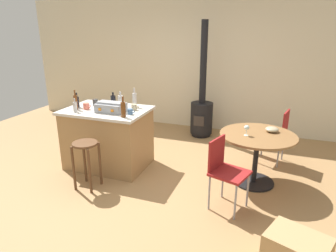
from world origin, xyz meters
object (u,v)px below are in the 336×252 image
object	(u,v)px
folding_chair_far	(225,168)
bottle_5	(76,102)
wooden_stool	(86,155)
cup_2	(134,107)
cup_3	(130,112)
kitchen_island	(108,138)
bottle_6	(75,107)
serving_bowl	(272,129)
cup_1	(95,102)
wood_stove	(202,110)
bottle_0	(123,109)
cup_0	(86,106)
bottle_2	(135,100)
folding_chair_near	(276,132)
wine_glass	(247,128)
toolbox	(111,107)
dining_table	(257,146)
bottle_3	(120,100)
bottle_4	(113,100)
bottle_1	(77,102)

from	to	relation	value
folding_chair_far	bottle_5	distance (m)	2.42
wooden_stool	bottle_5	size ratio (longest dim) A/B	2.22
cup_2	cup_3	world-z (taller)	cup_2
kitchen_island	wooden_stool	size ratio (longest dim) A/B	1.91
folding_chair_far	bottle_6	size ratio (longest dim) A/B	4.21
serving_bowl	cup_1	bearing A→B (deg)	-175.11
wooden_stool	wood_stove	bearing A→B (deg)	69.32
wooden_stool	bottle_0	bearing A→B (deg)	49.82
cup_0	serving_bowl	size ratio (longest dim) A/B	0.69
bottle_0	cup_0	world-z (taller)	bottle_0
bottle_6	cup_1	world-z (taller)	bottle_6
cup_3	cup_0	bearing A→B (deg)	177.97
wooden_stool	bottle_2	size ratio (longest dim) A/B	2.21
folding_chair_near	wine_glass	xyz separation A→B (m)	(-0.39, -0.91, 0.31)
toolbox	dining_table	bearing A→B (deg)	8.10
cup_0	cup_2	size ratio (longest dim) A/B	1.04
toolbox	cup_3	distance (m)	0.33
folding_chair_far	bottle_6	world-z (taller)	bottle_6
dining_table	cup_1	size ratio (longest dim) A/B	8.89
kitchen_island	folding_chair_near	bearing A→B (deg)	22.05
wine_glass	cup_0	bearing A→B (deg)	-175.42
folding_chair_near	serving_bowl	xyz separation A→B (m)	(-0.07, -0.64, 0.24)
dining_table	bottle_5	xyz separation A→B (m)	(-2.65, -0.35, 0.48)
bottle_3	wooden_stool	bearing A→B (deg)	-91.08
dining_table	bottle_3	distance (m)	2.17
bottle_2	bottle_6	distance (m)	0.89
folding_chair_near	cup_2	world-z (taller)	cup_2
folding_chair_far	cup_0	bearing A→B (deg)	168.44
bottle_6	serving_bowl	world-z (taller)	bottle_6
bottle_4	serving_bowl	world-z (taller)	bottle_4
dining_table	cup_0	xyz separation A→B (m)	(-2.51, -0.29, 0.41)
dining_table	folding_chair_far	bearing A→B (deg)	-112.87
cup_0	cup_2	distance (m)	0.73
kitchen_island	bottle_6	bearing A→B (deg)	-138.84
bottle_4	cup_2	xyz separation A→B (m)	(0.48, -0.21, -0.03)
folding_chair_far	bottle_2	size ratio (longest dim) A/B	2.92
folding_chair_far	bottle_0	size ratio (longest dim) A/B	2.98
bottle_1	serving_bowl	xyz separation A→B (m)	(2.88, 0.41, -0.25)
kitchen_island	dining_table	xyz separation A→B (m)	(2.23, 0.19, 0.09)
dining_table	toolbox	distance (m)	2.15
toolbox	serving_bowl	size ratio (longest dim) A/B	2.26
bottle_4	cup_1	world-z (taller)	bottle_4
bottle_0	bottle_1	size ratio (longest dim) A/B	1.28
bottle_6	bottle_5	bearing A→B (deg)	122.38
bottle_1	cup_1	world-z (taller)	bottle_1
folding_chair_far	bottle_6	distance (m)	2.32
bottle_0	cup_2	xyz separation A→B (m)	(-0.02, 0.39, -0.07)
wooden_stool	wood_stove	xyz separation A→B (m)	(0.96, 2.55, 0.06)
folding_chair_near	wooden_stool	bearing A→B (deg)	-144.27
folding_chair_near	bottle_2	bearing A→B (deg)	-161.04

